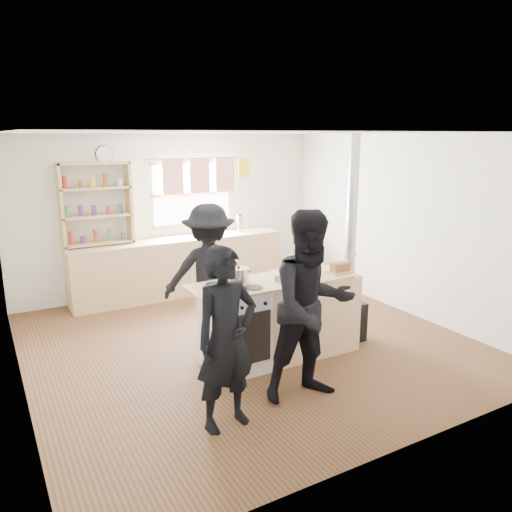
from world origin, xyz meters
name	(u,v)px	position (x,y,z in m)	size (l,w,h in m)	color
ground	(247,342)	(0.00, 0.00, -0.01)	(5.00, 5.00, 0.01)	brown
back_counter	(180,266)	(0.00, 2.22, 0.45)	(3.40, 0.55, 0.90)	tan
shelving_unit	(96,204)	(-1.20, 2.34, 1.51)	(1.00, 0.28, 1.20)	tan
thermos	(240,224)	(1.07, 2.22, 1.04)	(0.10, 0.10, 0.28)	silver
cooking_island	(281,318)	(0.14, -0.55, 0.47)	(1.97, 0.64, 0.93)	white
skillet_greens	(224,289)	(-0.63, -0.68, 0.96)	(0.41, 0.41, 0.05)	black
roast_tray	(286,275)	(0.19, -0.55, 0.97)	(0.38, 0.37, 0.07)	silver
stockpot_stove	(239,275)	(-0.34, -0.44, 1.01)	(0.22, 0.22, 0.18)	#B7B7B9
stockpot_counter	(301,264)	(0.48, -0.44, 1.03)	(0.31, 0.31, 0.23)	#B1B1B3
bread_board	(340,268)	(0.86, -0.67, 0.98)	(0.28, 0.20, 0.12)	tan
flue_heater	(349,289)	(1.13, -0.53, 0.65)	(0.35, 0.35, 2.50)	black
person_near_left	(226,339)	(-1.00, -1.49, 0.80)	(0.59, 0.38, 1.61)	black
person_near_right	(312,307)	(-0.09, -1.44, 0.91)	(0.89, 0.69, 1.83)	black
person_far	(209,273)	(-0.34, 0.32, 0.85)	(1.09, 0.63, 1.69)	black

